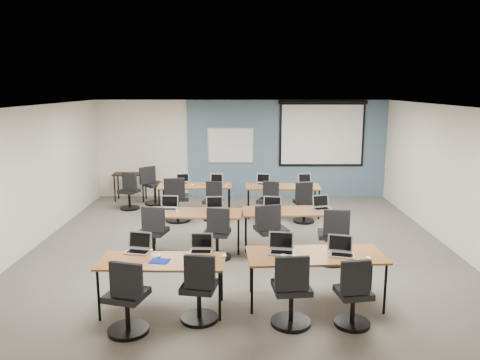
{
  "coord_description": "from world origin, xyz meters",
  "views": [
    {
      "loc": [
        -0.0,
        -8.39,
        3.04
      ],
      "look_at": [
        -0.03,
        0.4,
        1.29
      ],
      "focal_mm": 35.0,
      "sensor_mm": 36.0,
      "label": 1
    }
  ],
  "objects_px": {
    "laptop_2": "(281,247)",
    "task_chair_2": "(291,296)",
    "spare_chair_a": "(153,189)",
    "task_chair_7": "(333,241)",
    "training_table_front_left": "(162,264)",
    "utility_table": "(130,177)",
    "training_table_mid_left": "(195,214)",
    "training_table_back_left": "(195,187)",
    "laptop_4": "(169,206)",
    "projector_screen": "(322,130)",
    "training_table_back_right": "(283,188)",
    "task_chair_3": "(353,299)",
    "task_chair_1": "(199,294)",
    "task_chair_11": "(304,206)",
    "whiteboard": "(231,146)",
    "laptop_5": "(214,207)",
    "laptop_8": "(182,181)",
    "task_chair_0": "(127,303)",
    "task_chair_6": "(270,236)",
    "laptop_7": "(321,206)",
    "laptop_6": "(273,207)",
    "task_chair_8": "(177,203)",
    "laptop_9": "(216,181)",
    "task_chair_4": "(154,237)",
    "spare_chair_b": "(129,194)",
    "laptop_3": "(341,250)",
    "laptop_11": "(305,182)",
    "training_table_mid_right": "(288,213)",
    "laptop_1": "(201,247)",
    "task_chair_5": "(217,238)",
    "laptop_0": "(139,247)",
    "task_chair_10": "(268,204)",
    "laptop_10": "(263,182)",
    "training_table_front_right": "(315,257)"
  },
  "relations": [
    {
      "from": "laptop_2",
      "to": "task_chair_2",
      "type": "xyz_separation_m",
      "value": [
        0.07,
        -0.77,
        -0.38
      ]
    },
    {
      "from": "laptop_2",
      "to": "spare_chair_a",
      "type": "relative_size",
      "value": 0.35
    },
    {
      "from": "task_chair_7",
      "to": "training_table_front_left",
      "type": "bearing_deg",
      "value": -140.46
    },
    {
      "from": "task_chair_2",
      "to": "utility_table",
      "type": "height_order",
      "value": "task_chair_2"
    },
    {
      "from": "training_table_front_left",
      "to": "training_table_mid_left",
      "type": "height_order",
      "value": "same"
    },
    {
      "from": "training_table_back_left",
      "to": "laptop_2",
      "type": "bearing_deg",
      "value": -73.13
    },
    {
      "from": "training_table_mid_left",
      "to": "task_chair_2",
      "type": "bearing_deg",
      "value": -59.02
    },
    {
      "from": "laptop_4",
      "to": "projector_screen",
      "type": "bearing_deg",
      "value": 52.05
    },
    {
      "from": "training_table_back_right",
      "to": "task_chair_3",
      "type": "bearing_deg",
      "value": -84.02
    },
    {
      "from": "task_chair_1",
      "to": "task_chair_11",
      "type": "xyz_separation_m",
      "value": [
        1.97,
        4.61,
        -0.0
      ]
    },
    {
      "from": "whiteboard",
      "to": "laptop_5",
      "type": "bearing_deg",
      "value": -93.06
    },
    {
      "from": "projector_screen",
      "to": "laptop_8",
      "type": "height_order",
      "value": "projector_screen"
    },
    {
      "from": "task_chair_0",
      "to": "task_chair_6",
      "type": "height_order",
      "value": "task_chair_6"
    },
    {
      "from": "laptop_7",
      "to": "task_chair_7",
      "type": "relative_size",
      "value": 0.33
    },
    {
      "from": "training_table_back_right",
      "to": "laptop_4",
      "type": "relative_size",
      "value": 5.26
    },
    {
      "from": "task_chair_2",
      "to": "spare_chair_a",
      "type": "bearing_deg",
      "value": 108.99
    },
    {
      "from": "laptop_6",
      "to": "task_chair_1",
      "type": "bearing_deg",
      "value": -100.84
    },
    {
      "from": "task_chair_8",
      "to": "task_chair_11",
      "type": "xyz_separation_m",
      "value": [
        2.9,
        -0.08,
        -0.04
      ]
    },
    {
      "from": "laptop_9",
      "to": "task_chair_2",
      "type": "bearing_deg",
      "value": -69.52
    },
    {
      "from": "laptop_2",
      "to": "laptop_7",
      "type": "bearing_deg",
      "value": 76.18
    },
    {
      "from": "training_table_front_left",
      "to": "task_chair_4",
      "type": "bearing_deg",
      "value": 105.13
    },
    {
      "from": "spare_chair_a",
      "to": "spare_chair_b",
      "type": "bearing_deg",
      "value": -174.88
    },
    {
      "from": "training_table_front_left",
      "to": "training_table_mid_left",
      "type": "xyz_separation_m",
      "value": [
        0.2,
        2.49,
        0.0
      ]
    },
    {
      "from": "laptop_3",
      "to": "laptop_7",
      "type": "relative_size",
      "value": 1.03
    },
    {
      "from": "task_chair_11",
      "to": "training_table_front_left",
      "type": "bearing_deg",
      "value": -132.34
    },
    {
      "from": "training_table_front_left",
      "to": "laptop_9",
      "type": "xyz_separation_m",
      "value": [
        0.47,
        5.13,
        0.11
      ]
    },
    {
      "from": "laptop_8",
      "to": "laptop_11",
      "type": "distance_m",
      "value": 2.98
    },
    {
      "from": "whiteboard",
      "to": "spare_chair_a",
      "type": "height_order",
      "value": "whiteboard"
    },
    {
      "from": "training_table_mid_right",
      "to": "laptop_3",
      "type": "height_order",
      "value": "laptop_3"
    },
    {
      "from": "laptop_1",
      "to": "task_chair_1",
      "type": "xyz_separation_m",
      "value": [
        0.03,
        -0.69,
        -0.39
      ]
    },
    {
      "from": "whiteboard",
      "to": "task_chair_5",
      "type": "bearing_deg",
      "value": -91.54
    },
    {
      "from": "laptop_3",
      "to": "laptop_11",
      "type": "bearing_deg",
      "value": 103.45
    },
    {
      "from": "training_table_mid_left",
      "to": "whiteboard",
      "type": "bearing_deg",
      "value": 85.86
    },
    {
      "from": "training_table_front_left",
      "to": "utility_table",
      "type": "distance_m",
      "value": 6.67
    },
    {
      "from": "laptop_0",
      "to": "spare_chair_a",
      "type": "xyz_separation_m",
      "value": [
        -0.84,
        5.59,
        -0.37
      ]
    },
    {
      "from": "laptop_5",
      "to": "task_chair_11",
      "type": "distance_m",
      "value": 2.56
    },
    {
      "from": "projector_screen",
      "to": "laptop_7",
      "type": "xyz_separation_m",
      "value": [
        -0.66,
        -4.04,
        -1.09
      ]
    },
    {
      "from": "projector_screen",
      "to": "laptop_5",
      "type": "relative_size",
      "value": 7.39
    },
    {
      "from": "spare_chair_a",
      "to": "laptop_7",
      "type": "bearing_deg",
      "value": -80.55
    },
    {
      "from": "whiteboard",
      "to": "laptop_4",
      "type": "relative_size",
      "value": 3.82
    },
    {
      "from": "laptop_11",
      "to": "task_chair_11",
      "type": "bearing_deg",
      "value": -110.71
    },
    {
      "from": "task_chair_5",
      "to": "task_chair_10",
      "type": "distance_m",
      "value": 2.72
    },
    {
      "from": "training_table_back_right",
      "to": "laptop_10",
      "type": "bearing_deg",
      "value": 158.04
    },
    {
      "from": "task_chair_2",
      "to": "task_chair_6",
      "type": "relative_size",
      "value": 0.96
    },
    {
      "from": "task_chair_2",
      "to": "task_chair_7",
      "type": "relative_size",
      "value": 0.99
    },
    {
      "from": "laptop_0",
      "to": "laptop_9",
      "type": "relative_size",
      "value": 1.13
    },
    {
      "from": "task_chair_3",
      "to": "laptop_11",
      "type": "distance_m",
      "value": 5.57
    },
    {
      "from": "task_chair_6",
      "to": "spare_chair_a",
      "type": "height_order",
      "value": "task_chair_6"
    },
    {
      "from": "training_table_front_right",
      "to": "training_table_mid_right",
      "type": "height_order",
      "value": "same"
    },
    {
      "from": "projector_screen",
      "to": "laptop_0",
      "type": "xyz_separation_m",
      "value": [
        -3.67,
        -6.43,
        -1.09
      ]
    }
  ]
}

